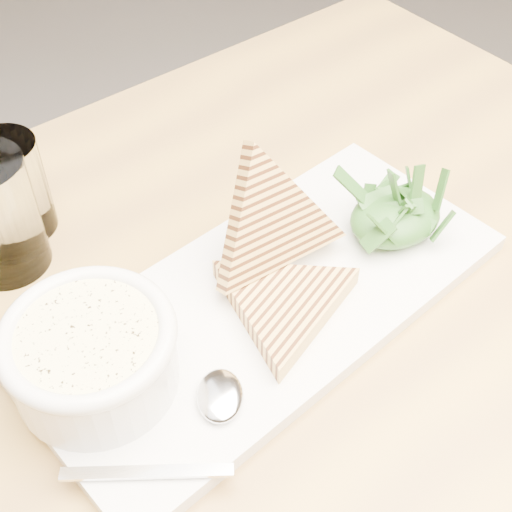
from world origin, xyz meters
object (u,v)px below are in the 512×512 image
soup_bowl (94,361)px  glass_far (12,187)px  table_top (164,461)px  platter (268,302)px

soup_bowl → glass_far: 0.22m
table_top → glass_far: glass_far is taller
platter → soup_bowl: (-0.16, 0.00, 0.03)m
table_top → platter: size_ratio=2.99×
platter → glass_far: (-0.14, 0.22, 0.04)m
platter → table_top: bearing=-154.6°
table_top → platter: bearing=25.4°
soup_bowl → glass_far: (0.02, 0.22, 0.01)m
soup_bowl → glass_far: bearing=85.3°
soup_bowl → table_top: bearing=-78.1°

